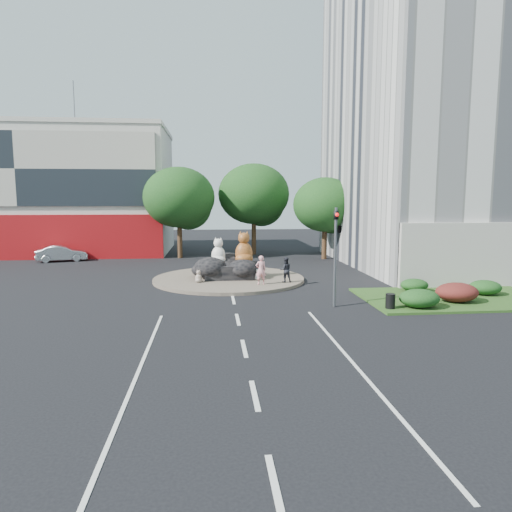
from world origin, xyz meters
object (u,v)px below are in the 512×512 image
at_px(parked_car, 62,254).
at_px(kitten_calico, 199,276).
at_px(cat_white, 218,251).
at_px(pedestrian_dark, 285,270).
at_px(kitten_white, 258,274).
at_px(pedestrian_pink, 261,270).
at_px(cat_tabby, 244,247).
at_px(litter_bin, 390,301).

bearing_deg(parked_car, kitten_calico, -150.37).
bearing_deg(cat_white, pedestrian_dark, -11.15).
distance_m(cat_white, kitten_white, 3.10).
bearing_deg(pedestrian_pink, cat_white, -53.90).
relative_size(pedestrian_dark, parked_car, 0.38).
relative_size(cat_tabby, pedestrian_pink, 1.24).
xyz_separation_m(cat_white, pedestrian_dark, (4.15, -2.15, -1.01)).
distance_m(kitten_white, parked_car, 19.76).
relative_size(kitten_white, litter_bin, 1.04).
height_order(cat_tabby, parked_car, cat_tabby).
xyz_separation_m(cat_white, pedestrian_pink, (2.54, -2.69, -0.91)).
height_order(pedestrian_pink, parked_car, pedestrian_pink).
distance_m(kitten_calico, pedestrian_pink, 4.00).
xyz_separation_m(kitten_white, litter_bin, (5.68, -7.95, -0.09)).
relative_size(kitten_calico, parked_car, 0.19).
height_order(cat_tabby, pedestrian_dark, cat_tabby).
bearing_deg(litter_bin, kitten_white, 125.53).
xyz_separation_m(kitten_calico, litter_bin, (9.47, -7.46, -0.12)).
distance_m(cat_tabby, parked_car, 18.51).
height_order(kitten_white, pedestrian_dark, pedestrian_dark).
relative_size(kitten_calico, litter_bin, 1.10).
relative_size(cat_tabby, kitten_white, 2.94).
bearing_deg(litter_bin, parked_car, 137.55).
distance_m(kitten_white, pedestrian_dark, 1.97).
bearing_deg(kitten_calico, pedestrian_dark, 11.97).
height_order(parked_car, litter_bin, parked_car).
height_order(kitten_calico, kitten_white, kitten_calico).
bearing_deg(kitten_calico, kitten_white, 24.67).
bearing_deg(kitten_calico, cat_white, 69.26).
distance_m(kitten_calico, pedestrian_dark, 5.48).
distance_m(cat_white, pedestrian_pink, 3.81).
xyz_separation_m(parked_car, litter_bin, (21.55, -19.71, -0.20)).
height_order(kitten_calico, pedestrian_pink, pedestrian_pink).
bearing_deg(cat_tabby, pedestrian_pink, -68.20).
xyz_separation_m(cat_white, kitten_calico, (-1.29, -1.64, -1.40)).
xyz_separation_m(cat_tabby, litter_bin, (6.49, -9.05, -1.72)).
bearing_deg(pedestrian_pink, kitten_calico, -22.56).
xyz_separation_m(cat_tabby, kitten_calico, (-2.98, -1.59, -1.60)).
height_order(cat_tabby, pedestrian_pink, cat_tabby).
distance_m(cat_tabby, kitten_white, 2.13).
xyz_separation_m(kitten_calico, pedestrian_dark, (5.44, -0.51, 0.39)).
height_order(cat_tabby, litter_bin, cat_tabby).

